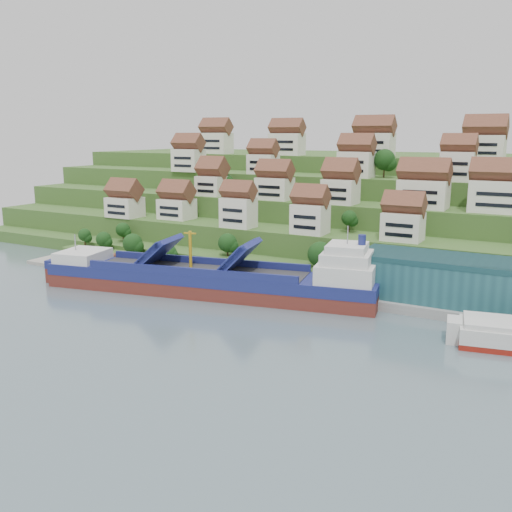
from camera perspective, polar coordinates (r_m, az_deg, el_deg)
The scene contains 10 objects.
ground at distance 135.87m, azimuth -0.54°, elevation -4.67°, with size 300.00×300.00×0.00m, color slate.
quay at distance 140.78m, azimuth 9.63°, elevation -3.77°, with size 180.00×14.00×2.20m, color gray.
pebble_beach at distance 179.17m, azimuth -14.92°, elevation -0.76°, with size 45.00×20.00×1.00m, color gray.
hillside at distance 227.73m, azimuth 12.48°, elevation 4.66°, with size 260.00×128.00×31.00m.
hillside_village at distance 185.68m, azimuth 10.24°, elevation 7.57°, with size 153.34×63.59×28.48m.
hillside_trees at distance 175.09m, azimuth 4.17°, elevation 4.66°, with size 144.68×62.40×31.65m.
warehouse at distance 134.51m, azimuth 22.97°, elevation -2.65°, with size 60.00×15.00×10.00m, color #21545C.
flagpole at distance 135.36m, azimuth 8.25°, elevation -1.84°, with size 1.28×0.16×8.00m.
beach_huts at distance 179.33m, azimuth -15.68°, elevation -0.27°, with size 14.40×3.70×2.20m.
cargo_ship at distance 141.75m, azimuth -4.04°, elevation -2.50°, with size 85.48×29.02×18.83m.
Camera 1 is at (64.30, -113.00, 39.44)m, focal length 40.00 mm.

